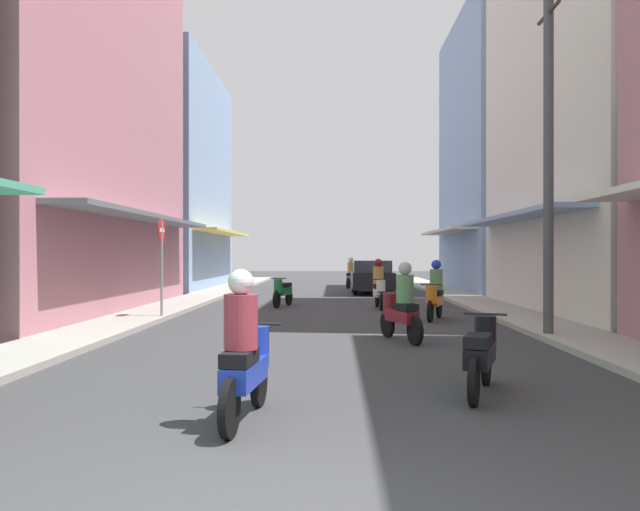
{
  "coord_description": "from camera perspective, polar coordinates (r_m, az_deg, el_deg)",
  "views": [
    {
      "loc": [
        0.15,
        -3.51,
        1.73
      ],
      "look_at": [
        -0.41,
        19.33,
        1.68
      ],
      "focal_mm": 35.12,
      "sensor_mm": 36.0,
      "label": 1
    }
  ],
  "objects": [
    {
      "name": "parked_car",
      "position": [
        27.52,
        4.73,
        -1.93
      ],
      "size": [
        1.76,
        4.1,
        1.45
      ],
      "color": "black",
      "rests_on": "ground"
    },
    {
      "name": "building_right_mid",
      "position": [
        21.45,
        26.69,
        18.24
      ],
      "size": [
        7.05,
        10.7,
        16.81
      ],
      "color": "silver",
      "rests_on": "ground"
    },
    {
      "name": "motorbike_maroon",
      "position": [
        12.51,
        7.41,
        -4.57
      ],
      "size": [
        0.78,
        1.73,
        1.58
      ],
      "color": "black",
      "rests_on": "ground"
    },
    {
      "name": "motorbike_orange",
      "position": [
        16.73,
        10.44,
        -3.38
      ],
      "size": [
        0.77,
        1.73,
        1.58
      ],
      "color": "black",
      "rests_on": "ground"
    },
    {
      "name": "sidewalk_right",
      "position": [
        20.12,
        15.53,
        -4.63
      ],
      "size": [
        1.62,
        47.86,
        0.12
      ],
      "primitive_type": "cube",
      "color": "#ADA89E",
      "rests_on": "ground"
    },
    {
      "name": "street_sign_no_entry",
      "position": [
        16.81,
        -14.23,
        0.09
      ],
      "size": [
        0.07,
        0.6,
        2.65
      ],
      "color": "gray",
      "rests_on": "ground"
    },
    {
      "name": "utility_pole",
      "position": [
        13.66,
        20.09,
        8.38
      ],
      "size": [
        0.2,
        1.2,
        7.23
      ],
      "color": "#4C4C4F",
      "rests_on": "ground"
    },
    {
      "name": "motorbike_white",
      "position": [
        19.91,
        5.39,
        -2.82
      ],
      "size": [
        0.55,
        1.81,
        1.58
      ],
      "color": "black",
      "rests_on": "ground"
    },
    {
      "name": "building_right_far",
      "position": [
        31.16,
        17.82,
        8.77
      ],
      "size": [
        7.05,
        9.93,
        12.83
      ],
      "color": "#8CA5CC",
      "rests_on": "ground"
    },
    {
      "name": "motorbike_green",
      "position": [
        20.61,
        -3.44,
        -3.28
      ],
      "size": [
        0.66,
        1.78,
        0.96
      ],
      "color": "black",
      "rests_on": "ground"
    },
    {
      "name": "motorbike_black",
      "position": [
        8.06,
        14.47,
        -8.63
      ],
      "size": [
        0.78,
        1.73,
        0.96
      ],
      "color": "black",
      "rests_on": "ground"
    },
    {
      "name": "ground_plane",
      "position": [
        19.52,
        0.97,
        -4.95
      ],
      "size": [
        87.7,
        87.7,
        0.0
      ],
      "primitive_type": "plane",
      "color": "#38383A"
    },
    {
      "name": "building_left_mid",
      "position": [
        20.83,
        -25.04,
        14.16
      ],
      "size": [
        7.05,
        12.74,
        13.58
      ],
      "color": "#B7727F",
      "rests_on": "ground"
    },
    {
      "name": "motorbike_blue",
      "position": [
        6.57,
        -6.85,
        -8.85
      ],
      "size": [
        0.55,
        1.81,
        1.58
      ],
      "color": "black",
      "rests_on": "ground"
    },
    {
      "name": "building_left_far",
      "position": [
        32.24,
        -14.9,
        6.69
      ],
      "size": [
        7.05,
        10.56,
        10.84
      ],
      "color": "#8CA5CC",
      "rests_on": "ground"
    },
    {
      "name": "sidewalk_left",
      "position": [
        20.2,
        -13.53,
        -4.61
      ],
      "size": [
        1.62,
        47.86,
        0.12
      ],
      "primitive_type": "cube",
      "color": "#9E9991",
      "rests_on": "ground"
    },
    {
      "name": "motorbike_silver",
      "position": [
        31.76,
        2.92,
        -1.72
      ],
      "size": [
        0.73,
        1.75,
        1.58
      ],
      "color": "black",
      "rests_on": "ground"
    }
  ]
}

